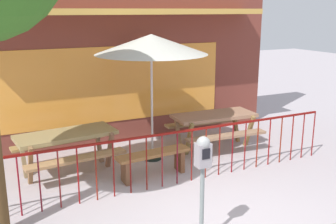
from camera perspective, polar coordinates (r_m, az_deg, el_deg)
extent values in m
cube|color=#3E141C|center=(9.63, -7.44, -3.72)|extent=(7.92, 0.54, 0.01)
cube|color=brown|center=(9.17, -7.95, 11.41)|extent=(7.92, 0.50, 5.04)
cube|color=orange|center=(9.06, -7.18, 3.95)|extent=(5.15, 0.02, 1.70)
cube|color=gold|center=(8.57, -6.70, 14.08)|extent=(6.73, 0.76, 0.12)
cube|color=maroon|center=(6.76, 0.26, -3.05)|extent=(6.65, 0.04, 0.04)
cylinder|color=maroon|center=(6.32, -20.51, -9.91)|extent=(0.02, 0.02, 0.95)
cylinder|color=maroon|center=(6.35, -17.88, -9.58)|extent=(0.02, 0.02, 0.95)
cylinder|color=maroon|center=(6.38, -15.29, -9.24)|extent=(0.02, 0.02, 0.95)
cylinder|color=maroon|center=(6.43, -12.73, -8.88)|extent=(0.02, 0.02, 0.95)
cylinder|color=maroon|center=(6.49, -10.23, -8.52)|extent=(0.02, 0.02, 0.95)
cylinder|color=maroon|center=(6.57, -7.78, -8.14)|extent=(0.02, 0.02, 0.95)
cylinder|color=maroon|center=(6.66, -5.40, -7.76)|extent=(0.02, 0.02, 0.95)
cylinder|color=maroon|center=(6.75, -3.08, -7.38)|extent=(0.02, 0.02, 0.95)
cylinder|color=maroon|center=(6.86, -0.84, -7.00)|extent=(0.02, 0.02, 0.95)
cylinder|color=maroon|center=(6.98, 1.33, -6.62)|extent=(0.02, 0.02, 0.95)
cylinder|color=maroon|center=(7.11, 3.41, -6.24)|extent=(0.02, 0.02, 0.95)
cylinder|color=maroon|center=(7.25, 5.42, -5.87)|extent=(0.02, 0.02, 0.95)
cylinder|color=maroon|center=(7.39, 7.35, -5.51)|extent=(0.02, 0.02, 0.95)
cylinder|color=maroon|center=(7.55, 9.19, -5.16)|extent=(0.02, 0.02, 0.95)
cylinder|color=maroon|center=(7.71, 10.96, -4.81)|extent=(0.02, 0.02, 0.95)
cylinder|color=maroon|center=(7.88, 12.66, -4.48)|extent=(0.02, 0.02, 0.95)
cylinder|color=maroon|center=(8.06, 14.28, -4.15)|extent=(0.02, 0.02, 0.95)
cylinder|color=maroon|center=(8.24, 15.82, -3.84)|extent=(0.02, 0.02, 0.95)
cylinder|color=maroon|center=(8.43, 17.30, -3.54)|extent=(0.02, 0.02, 0.95)
cylinder|color=maroon|center=(8.63, 18.71, -3.25)|extent=(0.02, 0.02, 0.95)
cylinder|color=maroon|center=(8.82, 20.06, -2.97)|extent=(0.02, 0.02, 0.95)
cube|color=#947D4D|center=(7.62, -14.39, -3.15)|extent=(1.87, 0.94, 0.07)
cube|color=#A3774B|center=(7.22, -12.89, -6.57)|extent=(1.82, 0.45, 0.05)
cube|color=#9D7D45|center=(8.21, -15.44, -4.14)|extent=(1.82, 0.45, 0.05)
cube|color=brown|center=(7.31, -19.07, -7.34)|extent=(0.11, 0.35, 0.78)
cube|color=olive|center=(7.82, -20.02, -5.98)|extent=(0.11, 0.35, 0.78)
cube|color=brown|center=(7.72, -8.34, -5.49)|extent=(0.11, 0.35, 0.78)
cube|color=brown|center=(8.21, -9.92, -4.34)|extent=(0.11, 0.35, 0.78)
cube|color=#956B52|center=(8.75, 6.61, -0.51)|extent=(1.84, 0.86, 0.07)
cube|color=#947053|center=(8.38, 8.38, -3.38)|extent=(1.81, 0.36, 0.05)
cube|color=#987A4E|center=(9.30, 4.91, -1.49)|extent=(1.81, 0.36, 0.05)
cube|color=olive|center=(8.29, 3.01, -3.95)|extent=(0.09, 0.35, 0.78)
cube|color=olive|center=(8.77, 1.43, -2.89)|extent=(0.09, 0.35, 0.78)
cube|color=olive|center=(9.00, 11.52, -2.73)|extent=(0.09, 0.35, 0.78)
cube|color=olive|center=(9.45, 9.63, -1.82)|extent=(0.09, 0.35, 0.78)
cylinder|color=black|center=(8.26, -2.24, -6.56)|extent=(0.36, 0.36, 0.05)
cylinder|color=beige|center=(7.90, -2.32, 1.70)|extent=(0.04, 0.04, 2.48)
cone|color=beige|center=(7.74, -2.41, 9.67)|extent=(2.19, 2.19, 0.38)
cube|color=olive|center=(7.27, -2.10, -5.95)|extent=(1.42, 0.42, 0.06)
cube|color=brown|center=(7.13, -6.10, -8.41)|extent=(0.08, 0.29, 0.45)
cube|color=brown|center=(7.61, 1.66, -6.80)|extent=(0.08, 0.29, 0.45)
cylinder|color=slate|center=(5.23, 4.85, -13.34)|extent=(0.06, 0.06, 1.10)
cube|color=gray|center=(4.94, 5.03, -6.13)|extent=(0.18, 0.14, 0.30)
sphere|color=gray|center=(4.89, 5.06, -4.47)|extent=(0.17, 0.17, 0.17)
cube|color=black|center=(4.87, 5.48, -6.00)|extent=(0.11, 0.01, 0.13)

